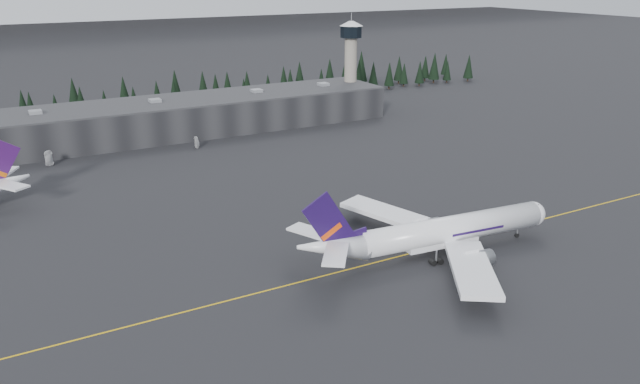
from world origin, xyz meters
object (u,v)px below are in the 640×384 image
gse_vehicle_a (49,164)px  control_tower (351,56)px  terminal (183,116)px  gse_vehicle_b (197,146)px  jet_main (431,233)px

gse_vehicle_a → control_tower: bearing=-1.7°
terminal → gse_vehicle_a: size_ratio=31.82×
terminal → gse_vehicle_b: terminal is taller
terminal → jet_main: jet_main is taller
jet_main → gse_vehicle_a: 125.94m
jet_main → gse_vehicle_a: jet_main is taller
gse_vehicle_a → terminal: bearing=10.1°
jet_main → gse_vehicle_a: size_ratio=12.13×
gse_vehicle_b → gse_vehicle_a: bearing=-107.8°
control_tower → gse_vehicle_a: control_tower is taller
control_tower → gse_vehicle_b: 85.25m
jet_main → gse_vehicle_a: (-63.12, 108.90, -4.36)m
terminal → control_tower: size_ratio=4.24×
control_tower → gse_vehicle_a: 129.04m
jet_main → gse_vehicle_a: bearing=125.8°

